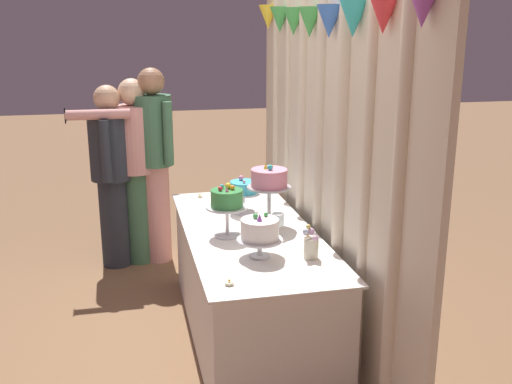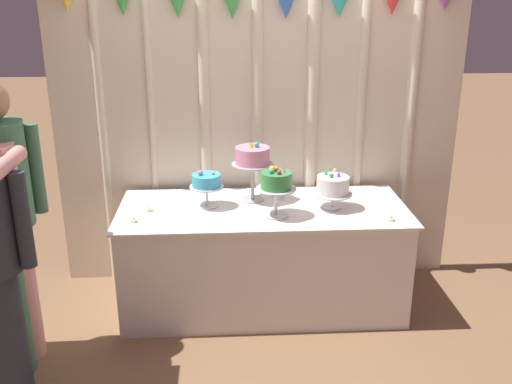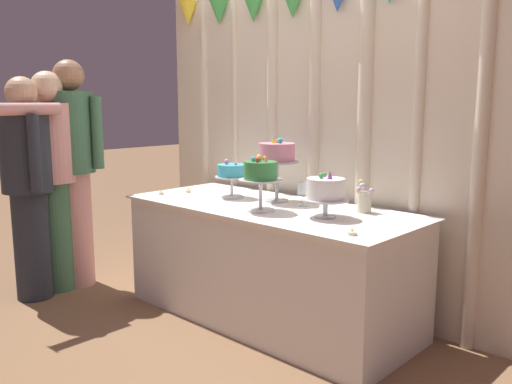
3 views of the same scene
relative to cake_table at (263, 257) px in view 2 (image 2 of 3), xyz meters
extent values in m
plane|color=#846042|center=(0.00, -0.10, -0.39)|extent=(24.00, 24.00, 0.00)
cube|color=beige|center=(0.00, 0.51, 0.90)|extent=(3.06, 0.04, 2.57)
cylinder|color=beige|center=(-1.16, 0.49, 0.90)|extent=(0.06, 0.06, 2.57)
cylinder|color=beige|center=(-0.80, 0.49, 0.90)|extent=(0.05, 0.05, 2.57)
cylinder|color=beige|center=(-0.40, 0.49, 0.90)|extent=(0.08, 0.08, 2.57)
cylinder|color=beige|center=(-0.01, 0.49, 0.90)|extent=(0.08, 0.08, 2.57)
cylinder|color=beige|center=(0.40, 0.49, 0.90)|extent=(0.10, 0.10, 2.57)
cylinder|color=beige|center=(0.77, 0.49, 0.90)|extent=(0.07, 0.07, 2.57)
cylinder|color=beige|center=(1.15, 0.49, 0.90)|extent=(0.08, 0.08, 2.57)
cone|color=green|center=(-0.94, 0.45, 1.75)|extent=(0.16, 0.16, 0.19)
cone|color=green|center=(-0.56, 0.45, 1.73)|extent=(0.16, 0.16, 0.19)
cone|color=green|center=(-0.19, 0.45, 1.72)|extent=(0.16, 0.16, 0.19)
cone|color=blue|center=(0.19, 0.45, 1.72)|extent=(0.16, 0.16, 0.19)
cone|color=#2DB2B7|center=(0.56, 0.45, 1.73)|extent=(0.16, 0.16, 0.19)
cone|color=#DB333D|center=(0.94, 0.45, 1.75)|extent=(0.16, 0.16, 0.19)
cube|color=white|center=(0.00, 0.00, -0.01)|extent=(1.97, 0.79, 0.76)
cube|color=white|center=(0.00, 0.00, 0.38)|extent=(2.02, 0.84, 0.01)
cylinder|color=silver|center=(-0.39, 0.05, 0.39)|extent=(0.16, 0.16, 0.01)
cylinder|color=silver|center=(-0.39, 0.05, 0.46)|extent=(0.02, 0.02, 0.13)
cylinder|color=silver|center=(-0.39, 0.05, 0.53)|extent=(0.24, 0.24, 0.01)
cylinder|color=#3DB2D1|center=(-0.39, 0.05, 0.58)|extent=(0.20, 0.20, 0.08)
sphere|color=pink|center=(-0.34, 0.04, 0.63)|extent=(0.02, 0.02, 0.02)
sphere|color=pink|center=(-0.43, 0.03, 0.64)|extent=(0.04, 0.04, 0.04)
cylinder|color=#B2B2B7|center=(-0.06, 0.15, 0.39)|extent=(0.16, 0.16, 0.01)
cylinder|color=#B2B2B7|center=(-0.06, 0.15, 0.52)|extent=(0.02, 0.02, 0.26)
cylinder|color=#B2B2B7|center=(-0.06, 0.15, 0.66)|extent=(0.30, 0.30, 0.01)
cylinder|color=pink|center=(-0.06, 0.15, 0.72)|extent=(0.24, 0.24, 0.12)
sphere|color=#2DB2B7|center=(-0.04, 0.15, 0.80)|extent=(0.04, 0.04, 0.04)
sphere|color=orange|center=(-0.08, 0.17, 0.79)|extent=(0.03, 0.03, 0.03)
cone|color=yellow|center=(-0.08, 0.13, 0.80)|extent=(0.03, 0.03, 0.04)
cylinder|color=silver|center=(0.08, -0.16, 0.39)|extent=(0.17, 0.17, 0.01)
cylinder|color=silver|center=(0.08, -0.16, 0.49)|extent=(0.02, 0.02, 0.18)
cylinder|color=silver|center=(0.08, -0.16, 0.58)|extent=(0.27, 0.27, 0.01)
cylinder|color=#388E47|center=(0.08, -0.16, 0.64)|extent=(0.21, 0.21, 0.11)
cone|color=pink|center=(0.12, -0.17, 0.71)|extent=(0.03, 0.03, 0.04)
sphere|color=orange|center=(0.08, -0.12, 0.71)|extent=(0.03, 0.03, 0.03)
sphere|color=yellow|center=(0.05, -0.15, 0.71)|extent=(0.04, 0.04, 0.04)
sphere|color=#2DB2B7|center=(0.04, -0.19, 0.71)|extent=(0.03, 0.03, 0.03)
sphere|color=#DB333D|center=(0.09, -0.20, 0.71)|extent=(0.03, 0.03, 0.03)
cylinder|color=silver|center=(0.48, -0.04, 0.39)|extent=(0.12, 0.12, 0.01)
cylinder|color=silver|center=(0.48, -0.04, 0.44)|extent=(0.03, 0.03, 0.09)
cylinder|color=silver|center=(0.48, -0.04, 0.49)|extent=(0.27, 0.27, 0.01)
cylinder|color=white|center=(0.48, -0.04, 0.56)|extent=(0.22, 0.22, 0.12)
cone|color=purple|center=(0.51, -0.05, 0.64)|extent=(0.03, 0.03, 0.05)
sphere|color=green|center=(0.44, 0.01, 0.63)|extent=(0.03, 0.03, 0.03)
sphere|color=green|center=(0.46, -0.06, 0.63)|extent=(0.03, 0.03, 0.03)
cylinder|color=silver|center=(0.16, 0.15, 0.39)|extent=(0.06, 0.06, 0.00)
cylinder|color=silver|center=(0.16, 0.15, 0.42)|extent=(0.01, 0.01, 0.07)
cylinder|color=silver|center=(0.16, 0.15, 0.50)|extent=(0.08, 0.08, 0.08)
cylinder|color=beige|center=(0.56, 0.25, 0.45)|extent=(0.09, 0.09, 0.12)
sphere|color=#CC9EC6|center=(0.54, 0.22, 0.53)|extent=(0.02, 0.02, 0.02)
sphere|color=#CC9EC6|center=(0.55, 0.25, 0.54)|extent=(0.04, 0.04, 0.04)
sphere|color=silver|center=(0.57, 0.21, 0.55)|extent=(0.04, 0.04, 0.04)
sphere|color=#E5C666|center=(0.52, 0.24, 0.52)|extent=(0.03, 0.03, 0.03)
sphere|color=#CC9EC6|center=(0.60, 0.26, 0.52)|extent=(0.03, 0.03, 0.03)
sphere|color=#E5C666|center=(0.55, 0.23, 0.57)|extent=(0.03, 0.03, 0.03)
cylinder|color=beige|center=(-0.86, -0.21, 0.39)|extent=(0.04, 0.04, 0.02)
sphere|color=#F9CC4C|center=(-0.86, -0.21, 0.41)|extent=(0.01, 0.01, 0.01)
cylinder|color=beige|center=(-0.79, -0.02, 0.39)|extent=(0.05, 0.05, 0.02)
sphere|color=#F9CC4C|center=(-0.79, -0.02, 0.41)|extent=(0.01, 0.01, 0.01)
cylinder|color=beige|center=(0.83, -0.29, 0.39)|extent=(0.05, 0.05, 0.02)
sphere|color=#F9CC4C|center=(0.83, -0.29, 0.41)|extent=(0.01, 0.01, 0.01)
cylinder|color=#D6938E|center=(-1.56, -0.52, 0.06)|extent=(0.33, 0.33, 0.90)
cylinder|color=#3D6B4C|center=(-1.38, -0.41, 0.82)|extent=(0.08, 0.08, 0.54)
cylinder|color=#3D6B4C|center=(-1.58, -0.69, 0.04)|extent=(0.28, 0.28, 0.84)
cylinder|color=#D6938E|center=(-1.35, -0.97, 1.01)|extent=(0.08, 0.52, 0.08)
cylinder|color=#282D38|center=(-1.52, -0.90, 0.01)|extent=(0.29, 0.29, 0.80)
cylinder|color=#282D38|center=(-1.31, -0.93, 0.71)|extent=(0.08, 0.08, 0.52)
camera|label=1|loc=(3.63, -0.78, 1.67)|focal=41.31mm
camera|label=2|loc=(-0.26, -3.72, 1.83)|focal=40.10mm
camera|label=3|loc=(2.30, -2.57, 1.06)|focal=37.85mm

